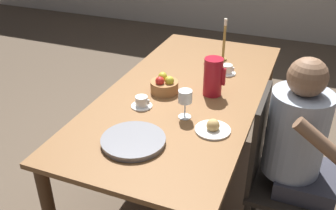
{
  "coord_description": "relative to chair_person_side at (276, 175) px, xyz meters",
  "views": [
    {
      "loc": [
        0.7,
        -2.05,
        1.85
      ],
      "look_at": [
        0.0,
        -0.3,
        0.78
      ],
      "focal_mm": 40.0,
      "sensor_mm": 36.0,
      "label": 1
    }
  ],
  "objects": [
    {
      "name": "ground_plane",
      "position": [
        -0.66,
        0.36,
        -0.52
      ],
      "size": [
        20.0,
        20.0,
        0.0
      ],
      "primitive_type": "plane",
      "color": "brown"
    },
    {
      "name": "bread_plate",
      "position": [
        -0.36,
        -0.03,
        0.23
      ],
      "size": [
        0.19,
        0.19,
        0.07
      ],
      "color": "white",
      "rests_on": "dining_table"
    },
    {
      "name": "chair_person_side",
      "position": [
        0.0,
        0.0,
        0.0
      ],
      "size": [
        0.42,
        0.42,
        0.98
      ],
      "rotation": [
        0.0,
        0.0,
        -1.57
      ],
      "color": "black",
      "rests_on": "ground_plane"
    },
    {
      "name": "candlestick_tall",
      "position": [
        -0.56,
        0.95,
        0.34
      ],
      "size": [
        0.06,
        0.06,
        0.32
      ],
      "color": "olive",
      "rests_on": "dining_table"
    },
    {
      "name": "red_pitcher",
      "position": [
        -0.48,
        0.38,
        0.34
      ],
      "size": [
        0.14,
        0.12,
        0.24
      ],
      "color": "#A31423",
      "rests_on": "dining_table"
    },
    {
      "name": "dining_table",
      "position": [
        -0.66,
        0.36,
        0.13
      ],
      "size": [
        0.95,
        2.02,
        0.73
      ],
      "color": "brown",
      "rests_on": "ground_plane"
    },
    {
      "name": "teacup_near_person",
      "position": [
        -0.83,
        0.07,
        0.24
      ],
      "size": [
        0.13,
        0.13,
        0.07
      ],
      "color": "white",
      "rests_on": "dining_table"
    },
    {
      "name": "teacup_across",
      "position": [
        -0.47,
        0.72,
        0.24
      ],
      "size": [
        0.13,
        0.13,
        0.07
      ],
      "color": "white",
      "rests_on": "dining_table"
    },
    {
      "name": "person_seated",
      "position": [
        0.09,
        0.02,
        0.2
      ],
      "size": [
        0.39,
        0.41,
        1.2
      ],
      "rotation": [
        0.0,
        0.0,
        -1.57
      ],
      "color": "#33333D",
      "rests_on": "ground_plane"
    },
    {
      "name": "serving_tray",
      "position": [
        -0.71,
        -0.29,
        0.23
      ],
      "size": [
        0.33,
        0.33,
        0.03
      ],
      "color": "gray",
      "rests_on": "dining_table"
    },
    {
      "name": "wine_glass_water",
      "position": [
        -0.55,
        0.05,
        0.34
      ],
      "size": [
        0.08,
        0.08,
        0.17
      ],
      "color": "white",
      "rests_on": "dining_table"
    },
    {
      "name": "fruit_bowl",
      "position": [
        -0.78,
        0.29,
        0.26
      ],
      "size": [
        0.18,
        0.18,
        0.12
      ],
      "color": "#9E6B3D",
      "rests_on": "dining_table"
    }
  ]
}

